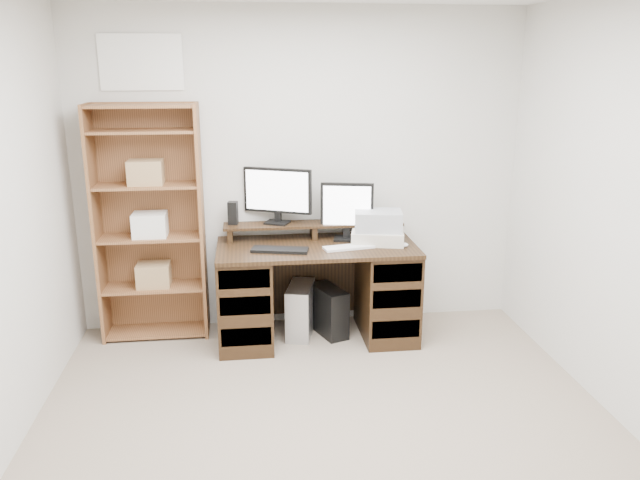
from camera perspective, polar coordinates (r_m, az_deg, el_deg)
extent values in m
cube|color=gray|center=(3.56, 1.53, -20.06)|extent=(3.50, 4.00, 0.02)
cube|color=silver|center=(4.95, -1.78, 6.27)|extent=(3.50, 0.02, 2.50)
cube|color=white|center=(4.89, -16.05, 15.35)|extent=(0.60, 0.01, 0.40)
cube|color=black|center=(4.70, -0.29, -0.68)|extent=(1.50, 0.70, 0.03)
cube|color=black|center=(4.80, -6.85, -5.20)|extent=(0.40, 0.66, 0.72)
cube|color=black|center=(4.91, 6.12, -4.64)|extent=(0.40, 0.66, 0.72)
cube|color=black|center=(5.12, -0.72, -3.20)|extent=(1.48, 0.02, 0.65)
cube|color=black|center=(4.57, -6.76, -8.77)|extent=(0.36, 0.01, 0.14)
cube|color=black|center=(4.47, -6.86, -5.98)|extent=(0.36, 0.01, 0.14)
cube|color=black|center=(4.40, -6.94, -3.56)|extent=(0.36, 0.01, 0.14)
cube|color=black|center=(4.69, 6.94, -8.09)|extent=(0.36, 0.01, 0.14)
cube|color=black|center=(4.60, 7.04, -5.36)|extent=(0.36, 0.01, 0.14)
cube|color=black|center=(4.53, 7.13, -3.00)|extent=(0.36, 0.01, 0.14)
cube|color=black|center=(4.87, -8.22, 0.53)|extent=(0.04, 0.20, 0.10)
cube|color=black|center=(4.90, -0.59, 0.78)|extent=(0.04, 0.20, 0.10)
cube|color=black|center=(5.01, 6.82, 1.01)|extent=(0.04, 0.20, 0.10)
cube|color=black|center=(4.88, -0.59, 1.46)|extent=(1.40, 0.22, 0.02)
cube|color=black|center=(4.87, -3.93, 1.60)|extent=(0.22, 0.20, 0.02)
cube|color=black|center=(4.87, -3.86, 2.31)|extent=(0.06, 0.05, 0.10)
cube|color=black|center=(4.83, -3.90, 4.54)|extent=(0.51, 0.25, 0.35)
cube|color=white|center=(4.81, -3.98, 4.49)|extent=(0.46, 0.20, 0.31)
cube|color=black|center=(4.85, 2.43, 0.11)|extent=(0.22, 0.19, 0.02)
cube|color=black|center=(4.85, 2.46, 0.88)|extent=(0.06, 0.04, 0.11)
cube|color=black|center=(4.80, 2.48, 3.16)|extent=(0.41, 0.12, 0.35)
cube|color=white|center=(4.78, 2.47, 3.11)|extent=(0.36, 0.08, 0.31)
cube|color=black|center=(4.86, -7.96, 2.46)|extent=(0.08, 0.08, 0.18)
cube|color=black|center=(4.56, -3.68, -0.91)|extent=(0.43, 0.23, 0.02)
cube|color=silver|center=(4.63, 2.66, -0.67)|extent=(0.39, 0.19, 0.02)
ellipsoid|color=silver|center=(4.69, 7.55, -0.45)|extent=(0.10, 0.08, 0.04)
cube|color=beige|center=(4.78, 5.31, 0.33)|extent=(0.45, 0.38, 0.10)
cube|color=#A1A5AC|center=(4.75, 5.35, 1.77)|extent=(0.39, 0.30, 0.15)
cube|color=#B0B3B7|center=(4.94, -1.79, -6.39)|extent=(0.27, 0.44, 0.41)
cube|color=black|center=(4.95, 0.80, -6.48)|extent=(0.29, 0.41, 0.38)
cube|color=#19FF33|center=(4.77, 1.89, -6.34)|extent=(0.01, 0.01, 0.01)
cube|color=brown|center=(4.95, -19.72, 1.20)|extent=(0.02, 0.30, 1.80)
cube|color=brown|center=(4.84, -10.74, 1.53)|extent=(0.02, 0.30, 1.80)
cube|color=brown|center=(5.01, -15.06, 1.77)|extent=(0.80, 0.01, 1.80)
cube|color=brown|center=(5.16, -14.57, -8.02)|extent=(0.75, 0.28, 0.02)
cube|color=brown|center=(5.02, -14.86, -4.16)|extent=(0.75, 0.28, 0.02)
cube|color=brown|center=(4.90, -15.20, 0.23)|extent=(0.75, 0.28, 0.02)
cube|color=brown|center=(4.81, -15.54, 4.82)|extent=(0.75, 0.28, 0.02)
cube|color=brown|center=(4.76, -15.90, 9.55)|extent=(0.75, 0.28, 0.02)
cube|color=brown|center=(4.74, -16.07, 11.71)|extent=(0.75, 0.28, 0.02)
cube|color=#A07F54|center=(4.99, -14.95, -3.08)|extent=(0.25, 0.20, 0.18)
cube|color=white|center=(4.88, -15.28, 1.36)|extent=(0.25, 0.20, 0.18)
cube|color=#A07F54|center=(4.80, -15.63, 5.99)|extent=(0.25, 0.20, 0.18)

